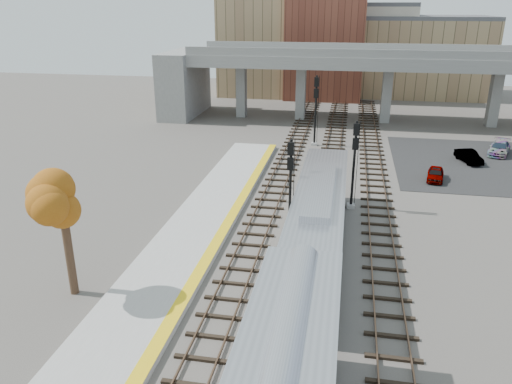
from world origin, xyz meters
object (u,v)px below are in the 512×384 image
(locomotive, at_px, (319,218))
(car_b, at_px, (469,156))
(signal_mast_mid, at_px, (354,167))
(tree, at_px, (61,200))
(car_a, at_px, (436,174))
(signal_mast_far, at_px, (315,111))
(car_c, at_px, (499,148))
(signal_mast_near, at_px, (290,189))

(locomotive, distance_m, car_b, 24.98)
(signal_mast_mid, relative_size, car_b, 1.85)
(locomotive, bearing_deg, signal_mast_mid, 75.01)
(tree, distance_m, car_a, 31.48)
(signal_mast_far, distance_m, car_a, 15.11)
(car_a, bearing_deg, locomotive, -110.94)
(locomotive, height_order, tree, tree)
(signal_mast_far, xyz_separation_m, car_c, (18.84, -0.01, -3.12))
(tree, xyz_separation_m, car_a, (21.61, 22.39, -4.75))
(signal_mast_mid, bearing_deg, tree, -134.50)
(car_a, xyz_separation_m, car_c, (7.57, 9.54, 0.08))
(locomotive, distance_m, signal_mast_near, 3.41)
(signal_mast_near, relative_size, car_a, 1.93)
(signal_mast_far, bearing_deg, tree, -107.94)
(signal_mast_mid, distance_m, car_c, 22.82)
(signal_mast_near, relative_size, tree, 0.89)
(car_a, bearing_deg, signal_mast_near, -121.61)
(locomotive, relative_size, car_c, 4.30)
(signal_mast_mid, height_order, car_a, signal_mast_mid)
(car_a, bearing_deg, signal_mast_far, 149.95)
(car_b, distance_m, car_c, 5.05)
(signal_mast_far, distance_m, tree, 33.61)
(locomotive, relative_size, car_a, 5.74)
(car_a, distance_m, car_b, 7.21)
(signal_mast_near, bearing_deg, signal_mast_mid, 50.04)
(locomotive, distance_m, tree, 14.72)
(tree, height_order, car_b, tree)
(locomotive, height_order, car_a, locomotive)
(locomotive, xyz_separation_m, car_b, (13.11, 21.20, -1.64))
(signal_mast_mid, height_order, car_c, signal_mast_mid)
(car_c, bearing_deg, locomotive, -103.63)
(tree, xyz_separation_m, car_c, (29.19, 31.93, -4.68))
(car_c, bearing_deg, car_a, -107.95)
(car_b, bearing_deg, car_c, 26.31)
(signal_mast_mid, distance_m, signal_mast_far, 17.73)
(signal_mast_mid, relative_size, car_a, 2.02)
(signal_mast_mid, distance_m, car_a, 10.84)
(car_a, xyz_separation_m, car_b, (3.94, 6.04, 0.03))
(tree, xyz_separation_m, car_b, (25.55, 28.43, -4.72))
(locomotive, xyz_separation_m, car_c, (16.74, 24.70, -1.60))
(tree, height_order, car_a, tree)
(tree, relative_size, car_a, 2.18)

